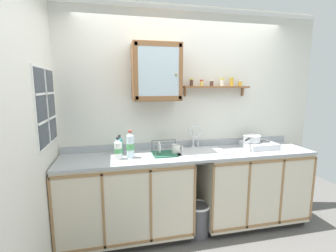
# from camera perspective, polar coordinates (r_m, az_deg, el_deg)

# --- Properties ---
(floor) EXTENTS (5.95, 5.95, 0.00)m
(floor) POSITION_cam_1_polar(r_m,az_deg,el_deg) (2.89, 7.88, -27.35)
(floor) COLOR #565451
(floor) RESTS_ON ground
(back_wall) EXTENTS (3.55, 0.07, 2.67)m
(back_wall) POSITION_cam_1_polar(r_m,az_deg,el_deg) (3.04, 3.58, 2.08)
(back_wall) COLOR silver
(back_wall) RESTS_ON ground
(side_wall_left) EXTENTS (0.05, 3.51, 2.67)m
(side_wall_left) POSITION_cam_1_polar(r_m,az_deg,el_deg) (2.06, -30.84, -3.02)
(side_wall_left) COLOR silver
(side_wall_left) RESTS_ON ground
(lower_cabinet_run) EXTENTS (1.44, 0.59, 0.94)m
(lower_cabinet_run) POSITION_cam_1_polar(r_m,az_deg,el_deg) (2.87, -9.83, -16.69)
(lower_cabinet_run) COLOR black
(lower_cabinet_run) RESTS_ON ground
(lower_cabinet_run_right) EXTENTS (1.31, 0.59, 0.94)m
(lower_cabinet_run_right) POSITION_cam_1_polar(r_m,az_deg,el_deg) (3.32, 18.98, -13.39)
(lower_cabinet_run_right) COLOR black
(lower_cabinet_run_right) RESTS_ON ground
(countertop) EXTENTS (2.91, 0.61, 0.03)m
(countertop) POSITION_cam_1_polar(r_m,az_deg,el_deg) (2.82, 5.31, -6.61)
(countertop) COLOR #9EA3A8
(countertop) RESTS_ON lower_cabinet_run
(backsplash) EXTENTS (2.91, 0.02, 0.08)m
(backsplash) POSITION_cam_1_polar(r_m,az_deg,el_deg) (3.07, 3.70, -4.23)
(backsplash) COLOR #9EA3A8
(backsplash) RESTS_ON countertop
(sink) EXTENTS (0.59, 0.43, 0.40)m
(sink) POSITION_cam_1_polar(r_m,az_deg,el_deg) (2.90, 7.30, -6.26)
(sink) COLOR silver
(sink) RESTS_ON countertop
(hot_plate_stove) EXTENTS (0.37, 0.34, 0.08)m
(hot_plate_stove) POSITION_cam_1_polar(r_m,az_deg,el_deg) (3.23, 20.61, -4.19)
(hot_plate_stove) COLOR silver
(hot_plate_stove) RESTS_ON countertop
(saucepan) EXTENTS (0.30, 0.29, 0.08)m
(saucepan) POSITION_cam_1_polar(r_m,az_deg,el_deg) (3.18, 19.11, -2.74)
(saucepan) COLOR silver
(saucepan) RESTS_ON hot_plate_stove
(bottle_detergent_teal_0) EXTENTS (0.07, 0.07, 0.23)m
(bottle_detergent_teal_0) POSITION_cam_1_polar(r_m,az_deg,el_deg) (2.76, -11.32, -4.61)
(bottle_detergent_teal_0) COLOR teal
(bottle_detergent_teal_0) RESTS_ON countertop
(bottle_water_clear_1) EXTENTS (0.08, 0.08, 0.30)m
(bottle_water_clear_1) POSITION_cam_1_polar(r_m,az_deg,el_deg) (2.62, -8.86, -4.51)
(bottle_water_clear_1) COLOR silver
(bottle_water_clear_1) RESTS_ON countertop
(bottle_opaque_white_2) EXTENTS (0.08, 0.08, 0.24)m
(bottle_opaque_white_2) POSITION_cam_1_polar(r_m,az_deg,el_deg) (2.60, -11.65, -5.40)
(bottle_opaque_white_2) COLOR white
(bottle_opaque_white_2) RESTS_ON countertop
(dish_rack) EXTENTS (0.30, 0.28, 0.15)m
(dish_rack) POSITION_cam_1_polar(r_m,az_deg,el_deg) (2.75, -0.64, -6.26)
(dish_rack) COLOR #26664C
(dish_rack) RESTS_ON countertop
(mug) EXTENTS (0.14, 0.09, 0.10)m
(mug) POSITION_cam_1_polar(r_m,az_deg,el_deg) (2.77, 1.93, -5.45)
(mug) COLOR white
(mug) RESTS_ON countertop
(wall_cabinet) EXTENTS (0.53, 0.33, 0.62)m
(wall_cabinet) POSITION_cam_1_polar(r_m,az_deg,el_deg) (2.76, -2.78, 12.51)
(wall_cabinet) COLOR brown
(spice_shelf) EXTENTS (0.83, 0.14, 0.23)m
(spice_shelf) POSITION_cam_1_polar(r_m,az_deg,el_deg) (3.07, 11.47, 9.22)
(spice_shelf) COLOR brown
(window) EXTENTS (0.03, 0.68, 0.73)m
(window) POSITION_cam_1_polar(r_m,az_deg,el_deg) (2.54, -26.86, 4.08)
(window) COLOR #262D38
(trash_bin) EXTENTS (0.28, 0.28, 0.38)m
(trash_bin) POSITION_cam_1_polar(r_m,az_deg,el_deg) (3.03, 7.08, -20.95)
(trash_bin) COLOR #4C4C51
(trash_bin) RESTS_ON ground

